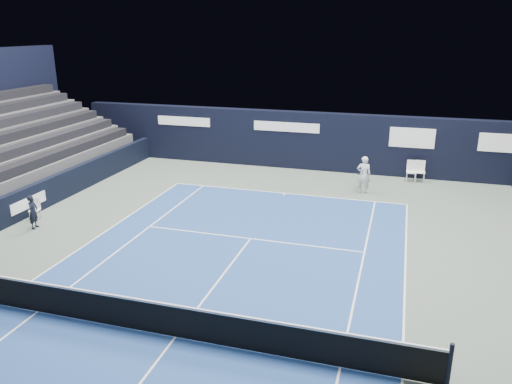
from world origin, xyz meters
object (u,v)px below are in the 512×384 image
at_px(folding_chair_back_b, 411,170).
at_px(line_judge_chair, 35,207).
at_px(folding_chair_back_a, 420,170).
at_px(tennis_net, 174,320).
at_px(tennis_player, 364,175).

bearing_deg(folding_chair_back_b, line_judge_chair, -148.56).
relative_size(folding_chair_back_a, line_judge_chair, 1.21).
xyz_separation_m(folding_chair_back_a, tennis_net, (-6.03, -15.77, -0.09)).
bearing_deg(tennis_player, line_judge_chair, -149.72).
relative_size(tennis_net, tennis_player, 7.36).
height_order(folding_chair_back_a, tennis_net, tennis_net).
bearing_deg(tennis_net, folding_chair_back_b, 70.22).
bearing_deg(line_judge_chair, tennis_net, -53.15).
bearing_deg(folding_chair_back_a, line_judge_chair, -150.10).
xyz_separation_m(folding_chair_back_b, tennis_net, (-5.61, -15.61, -0.10)).
xyz_separation_m(line_judge_chair, tennis_player, (12.38, 7.23, 0.38)).
distance_m(tennis_net, tennis_player, 13.53).
height_order(tennis_net, tennis_player, tennis_player).
relative_size(folding_chair_back_a, tennis_player, 0.60).
height_order(line_judge_chair, tennis_player, tennis_player).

